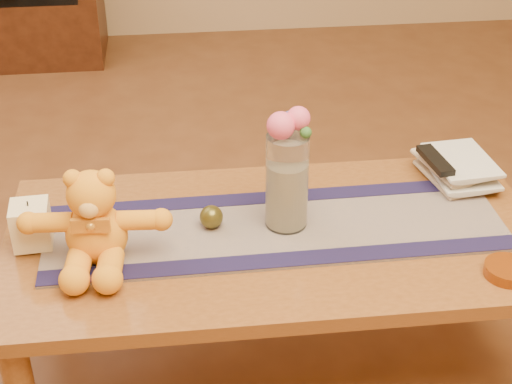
{
  "coord_description": "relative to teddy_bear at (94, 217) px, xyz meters",
  "views": [
    {
      "loc": [
        -0.24,
        -1.65,
        1.61
      ],
      "look_at": [
        -0.05,
        0.0,
        0.58
      ],
      "focal_mm": 54.41,
      "sensor_mm": 36.0,
      "label": 1
    }
  ],
  "objects": [
    {
      "name": "potpourri_fill",
      "position": [
        0.48,
        0.09,
        -0.03
      ],
      "size": [
        0.09,
        0.09,
        0.18
      ],
      "primitive_type": "cylinder",
      "color": "beige",
      "rests_on": "glass_vase"
    },
    {
      "name": "tv_remote",
      "position": [
        0.93,
        0.24,
        -0.04
      ],
      "size": [
        0.07,
        0.16,
        0.02
      ],
      "primitive_type": "cube",
      "rotation": [
        0.0,
        0.0,
        0.14
      ],
      "color": "black",
      "rests_on": "book_top"
    },
    {
      "name": "rose_right",
      "position": [
        0.51,
        0.09,
        0.19
      ],
      "size": [
        0.06,
        0.06,
        0.06
      ],
      "primitive_type": "sphere",
      "color": "#F25583",
      "rests_on": "glass_vase"
    },
    {
      "name": "teddy_bear",
      "position": [
        0.0,
        0.0,
        0.0
      ],
      "size": [
        0.36,
        0.31,
        0.23
      ],
      "primitive_type": null,
      "rotation": [
        0.0,
        0.0,
        -0.07
      ],
      "color": "orange",
      "rests_on": "persian_runner"
    },
    {
      "name": "pillar_candle",
      "position": [
        -0.17,
        0.07,
        -0.06
      ],
      "size": [
        0.1,
        0.1,
        0.11
      ],
      "primitive_type": "cube",
      "rotation": [
        0.0,
        0.0,
        0.06
      ],
      "color": "#FFECBB",
      "rests_on": "persian_runner"
    },
    {
      "name": "blue_flower_back",
      "position": [
        0.49,
        0.12,
        0.17
      ],
      "size": [
        0.04,
        0.04,
        0.04
      ],
      "primitive_type": "sphere",
      "color": "#5357B5",
      "rests_on": "glass_vase"
    },
    {
      "name": "bronze_ball",
      "position": [
        0.29,
        0.09,
        -0.09
      ],
      "size": [
        0.08,
        0.08,
        0.06
      ],
      "primitive_type": "sphere",
      "rotation": [
        0.0,
        0.0,
        -0.29
      ],
      "color": "#4A4318",
      "rests_on": "persian_runner"
    },
    {
      "name": "table_leg_br",
      "position": [
        1.09,
        0.35,
        -0.37
      ],
      "size": [
        0.07,
        0.07,
        0.41
      ],
      "primitive_type": "cylinder",
      "color": "brown",
      "rests_on": "floor"
    },
    {
      "name": "leaf_sprig",
      "position": [
        0.52,
        0.07,
        0.16
      ],
      "size": [
        0.03,
        0.03,
        0.03
      ],
      "primitive_type": "sphere",
      "color": "#33662D",
      "rests_on": "glass_vase"
    },
    {
      "name": "book_lower",
      "position": [
        0.93,
        0.25,
        -0.1
      ],
      "size": [
        0.17,
        0.23,
        0.02
      ],
      "primitive_type": "imported",
      "rotation": [
        0.0,
        0.0,
        0.05
      ],
      "color": "#C7B39A",
      "rests_on": "book_bottom"
    },
    {
      "name": "rose_left",
      "position": [
        0.46,
        0.08,
        0.18
      ],
      "size": [
        0.07,
        0.07,
        0.07
      ],
      "primitive_type": "sphere",
      "color": "#F25583",
      "rests_on": "glass_vase"
    },
    {
      "name": "glass_vase",
      "position": [
        0.48,
        0.09,
        0.01
      ],
      "size": [
        0.11,
        0.11,
        0.26
      ],
      "primitive_type": "cylinder",
      "color": "silver",
      "rests_on": "persian_runner"
    },
    {
      "name": "coffee_table_top",
      "position": [
        0.45,
        0.06,
        -0.14
      ],
      "size": [
        1.4,
        0.7,
        0.04
      ],
      "primitive_type": "cube",
      "color": "brown",
      "rests_on": "floor"
    },
    {
      "name": "table_leg_bl",
      "position": [
        -0.19,
        0.35,
        -0.37
      ],
      "size": [
        0.07,
        0.07,
        0.41
      ],
      "primitive_type": "cylinder",
      "color": "brown",
      "rests_on": "floor"
    },
    {
      "name": "persian_runner",
      "position": [
        0.45,
        0.07,
        -0.12
      ],
      "size": [
        1.2,
        0.37,
        0.01
      ],
      "primitive_type": "cube",
      "rotation": [
        0.0,
        0.0,
        0.01
      ],
      "color": "#191B47",
      "rests_on": "coffee_table_top"
    },
    {
      "name": "candle_wick",
      "position": [
        -0.17,
        0.07,
        0.0
      ],
      "size": [
        0.0,
        0.0,
        0.01
      ],
      "primitive_type": "cylinder",
      "rotation": [
        0.0,
        0.0,
        0.06
      ],
      "color": "black",
      "rests_on": "pillar_candle"
    },
    {
      "name": "amber_dish",
      "position": [
        0.98,
        -0.18,
        -0.11
      ],
      "size": [
        0.15,
        0.15,
        0.03
      ],
      "primitive_type": "cylinder",
      "rotation": [
        0.0,
        0.0,
        -0.34
      ],
      "color": "#BF5914",
      "rests_on": "coffee_table_top"
    },
    {
      "name": "book_top",
      "position": [
        0.93,
        0.25,
        -0.06
      ],
      "size": [
        0.18,
        0.24,
        0.02
      ],
      "primitive_type": "imported",
      "rotation": [
        0.0,
        0.0,
        0.08
      ],
      "color": "#C7B39A",
      "rests_on": "book_upper"
    },
    {
      "name": "runner_border_near",
      "position": [
        0.46,
        -0.07,
        -0.12
      ],
      "size": [
        1.2,
        0.08,
        0.0
      ],
      "primitive_type": "cube",
      "rotation": [
        0.0,
        0.0,
        0.01
      ],
      "color": "#18133B",
      "rests_on": "persian_runner"
    },
    {
      "name": "book_upper",
      "position": [
        0.92,
        0.25,
        -0.08
      ],
      "size": [
        0.21,
        0.26,
        0.02
      ],
      "primitive_type": "imported",
      "rotation": [
        0.0,
        0.0,
        0.24
      ],
      "color": "#C7B39A",
      "rests_on": "book_lower"
    },
    {
      "name": "blue_flower_side",
      "position": [
        0.45,
        0.11,
        0.16
      ],
      "size": [
        0.04,
        0.04,
        0.04
      ],
      "primitive_type": "sphere",
      "color": "#5357B5",
      "rests_on": "glass_vase"
    },
    {
      "name": "floor",
      "position": [
        0.45,
        0.06,
        -0.57
      ],
      "size": [
        5.5,
        5.5,
        0.0
      ],
      "primitive_type": "plane",
      "color": "brown",
      "rests_on": "ground"
    },
    {
      "name": "runner_border_far",
      "position": [
        0.45,
        0.22,
        -0.12
      ],
      "size": [
        1.2,
        0.08,
        0.0
      ],
      "primitive_type": "cube",
      "rotation": [
        0.0,
        0.0,
        0.01
      ],
      "color": "#18133B",
      "rests_on": "persian_runner"
    },
    {
      "name": "book_bottom",
      "position": [
        0.93,
        0.25,
        -0.11
      ],
      "size": [
        0.2,
        0.25,
        0.02
      ],
      "primitive_type": "imported",
      "rotation": [
        0.0,
        0.0,
        0.19
      ],
      "color": "#C7B39A",
      "rests_on": "coffee_table_top"
    }
  ]
}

